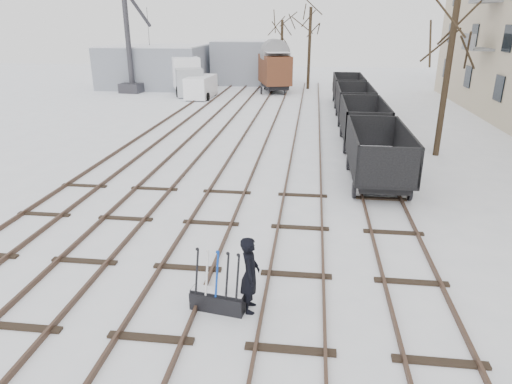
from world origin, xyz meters
TOP-DOWN VIEW (x-y plane):
  - ground at (0.00, 0.00)m, footprint 120.00×120.00m
  - tracks at (-0.00, 13.67)m, footprint 13.90×52.00m
  - shed_left at (-13.00, 36.00)m, footprint 10.00×8.00m
  - shed_right at (-4.00, 40.00)m, footprint 7.00×6.00m
  - ground_frame at (1.23, -1.75)m, footprint 1.35×0.63m
  - worker at (1.98, -1.65)m, footprint 0.51×0.72m
  - freight_wagon_a at (6.00, 7.87)m, footprint 2.28×5.69m
  - freight_wagon_b at (6.00, 14.27)m, footprint 2.28×5.69m
  - freight_wagon_c at (6.00, 20.67)m, footprint 2.28×5.69m
  - freight_wagon_d at (6.00, 27.07)m, footprint 2.28×5.69m
  - box_van_wagon at (-0.48, 33.49)m, footprint 3.86×5.46m
  - lorry at (-8.72, 31.98)m, footprint 4.05×7.56m
  - panel_van at (-6.58, 29.11)m, footprint 2.10×4.40m
  - crane at (-13.89, 31.83)m, footprint 2.18×5.81m
  - tree_near at (9.57, 12.66)m, footprint 0.30×0.30m
  - tree_far_left at (-0.41, 41.54)m, footprint 0.30×0.30m
  - tree_far_right at (2.67, 36.10)m, footprint 0.30×0.30m

SIDE VIEW (x-z plane):
  - ground at x=0.00m, z-range 0.00..0.00m
  - tracks at x=0.00m, z-range -0.01..0.16m
  - ground_frame at x=1.23m, z-range -0.46..1.03m
  - freight_wagon_a at x=6.00m, z-range -0.27..2.05m
  - freight_wagon_b at x=6.00m, z-range -0.27..2.05m
  - freight_wagon_c at x=6.00m, z-range -0.27..2.05m
  - freight_wagon_d at x=6.00m, z-range -0.27..2.05m
  - worker at x=1.98m, z-range 0.00..1.88m
  - panel_van at x=-6.58m, z-range 0.04..1.94m
  - lorry at x=-8.72m, z-range 0.05..3.33m
  - shed_left at x=-13.00m, z-range 0.00..4.10m
  - box_van_wagon at x=-0.48m, z-range 0.31..4.08m
  - shed_right at x=-4.00m, z-range 0.00..4.50m
  - crane at x=-13.89m, z-range -2.33..7.50m
  - tree_far_left at x=-0.41m, z-range 0.00..6.52m
  - tree_near at x=9.57m, z-range 0.00..7.65m
  - tree_far_right at x=2.67m, z-range 0.00..7.66m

